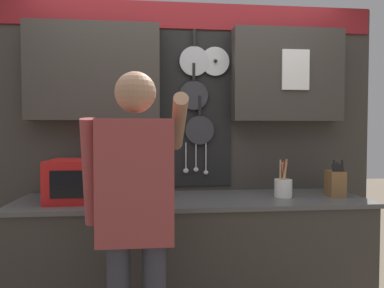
# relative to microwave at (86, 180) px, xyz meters

# --- Properties ---
(base_cabinet_counter) EXTENTS (2.47, 0.66, 0.92)m
(base_cabinet_counter) POSITION_rel_microwave_xyz_m (0.74, 0.02, -0.60)
(base_cabinet_counter) COLOR #38332D
(base_cabinet_counter) RESTS_ON ground_plane
(back_wall_unit) EXTENTS (3.04, 0.22, 2.41)m
(back_wall_unit) POSITION_rel_microwave_xyz_m (0.73, 0.31, 0.44)
(back_wall_unit) COLOR #38332D
(back_wall_unit) RESTS_ON ground_plane
(microwave) EXTENTS (0.49, 0.37, 0.28)m
(microwave) POSITION_rel_microwave_xyz_m (0.00, 0.00, 0.00)
(microwave) COLOR red
(microwave) RESTS_ON base_cabinet_counter
(knife_block) EXTENTS (0.13, 0.16, 0.27)m
(knife_block) POSITION_rel_microwave_xyz_m (1.80, 0.00, -0.04)
(knife_block) COLOR brown
(knife_block) RESTS_ON base_cabinet_counter
(utensil_crock) EXTENTS (0.13, 0.13, 0.28)m
(utensil_crock) POSITION_rel_microwave_xyz_m (1.40, 0.00, -0.07)
(utensil_crock) COLOR white
(utensil_crock) RESTS_ON base_cabinet_counter
(person) EXTENTS (0.54, 0.62, 1.70)m
(person) POSITION_rel_microwave_xyz_m (0.38, -0.65, -0.05)
(person) COLOR #383842
(person) RESTS_ON ground_plane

